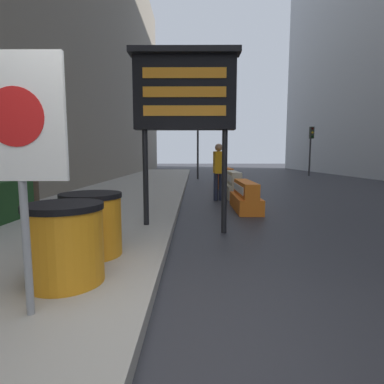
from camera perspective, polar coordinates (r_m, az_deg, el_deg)
The scene contains 14 objects.
ground_plane at distance 2.54m, azimuth -9.48°, elevation -27.01°, with size 120.00×120.00×0.00m, color #2D2D33.
bare_tree at distance 8.21m, azimuth -29.20°, elevation 7.60°, with size 1.27×1.37×3.00m.
barrel_drum_foreground at distance 3.27m, azimuth -23.01°, elevation -8.93°, with size 0.77×0.77×0.80m.
barrel_drum_middle at distance 4.04m, azimuth -18.54°, elevation -5.81°, with size 0.77×0.77×0.80m.
warning_sign at distance 2.61m, azimuth -30.25°, elevation 9.43°, with size 0.73×0.08×2.02m.
message_board at distance 5.56m, azimuth -1.39°, elevation 18.05°, with size 1.92×0.36×3.26m.
jersey_barrier_orange_near at distance 8.08m, azimuth 10.11°, elevation -0.99°, with size 0.60×1.97×0.77m.
jersey_barrier_cream at distance 10.57m, azimuth 7.80°, elevation 1.19°, with size 0.52×2.04×0.90m.
jersey_barrier_orange_far at distance 12.89m, azimuth 6.46°, elevation 2.27°, with size 0.62×2.17×0.94m.
jersey_barrier_red_striped at distance 15.35m, azimuth 5.49°, elevation 2.96°, with size 0.55×1.81×0.93m.
traffic_cone_near at distance 7.99m, azimuth 9.87°, elevation -0.83°, with size 0.42×0.42×0.76m.
traffic_light_near_curb at distance 18.97m, azimuth 1.12°, elevation 11.91°, with size 0.28×0.45×4.33m.
traffic_light_far_side at distance 23.75m, azimuth 21.73°, elevation 9.12°, with size 0.28×0.45×3.56m.
pedestrian_worker at distance 9.64m, azimuth 5.08°, elevation 4.73°, with size 0.33×0.50×1.82m.
Camera 1 is at (0.39, -2.08, 1.41)m, focal length 28.00 mm.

